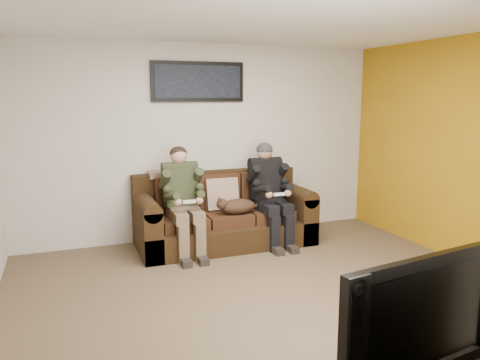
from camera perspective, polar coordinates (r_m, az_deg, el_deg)
name	(u,v)px	position (r m, az deg, el deg)	size (l,w,h in m)	color
floor	(273,299)	(4.64, 4.05, -14.25)	(5.00, 5.00, 0.00)	brown
ceiling	(277,16)	(4.27, 4.51, 19.35)	(5.00, 5.00, 0.00)	silver
wall_back	(204,142)	(6.36, -4.38, 4.62)	(5.00, 5.00, 0.00)	beige
wall_front	(479,231)	(2.46, 27.12, -5.53)	(5.00, 5.00, 0.00)	beige
sofa	(223,217)	(6.17, -2.09, -4.54)	(2.24, 0.97, 0.92)	black
throw_pillow	(222,194)	(6.14, -2.24, -1.69)	(0.43, 0.12, 0.41)	tan
throw_blanket	(166,174)	(6.14, -9.00, 0.72)	(0.46, 0.22, 0.08)	tan
person_left	(183,194)	(5.75, -6.98, -1.73)	(0.51, 0.87, 1.30)	brown
person_right	(269,187)	(6.12, 3.59, -0.91)	(0.51, 0.86, 1.31)	black
cat	(236,206)	(5.90, -0.47, -3.20)	(0.66, 0.26, 0.24)	#4A2D1D
framed_poster	(198,82)	(6.28, -5.12, 11.84)	(1.25, 0.05, 0.52)	black
television	(411,309)	(2.77, 20.13, -14.57)	(1.19, 0.16, 0.69)	black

